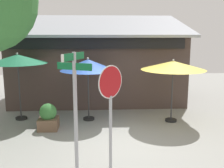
% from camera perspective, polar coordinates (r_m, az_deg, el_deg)
% --- Properties ---
extents(ground_plane, '(28.00, 28.00, 0.10)m').
position_cam_1_polar(ground_plane, '(8.57, 1.86, -12.43)').
color(ground_plane, gray).
extents(cafe_building, '(8.52, 4.71, 4.34)m').
position_cam_1_polar(cafe_building, '(13.45, -3.08, 3.96)').
color(cafe_building, '#473833').
rests_on(cafe_building, ground).
extents(street_sign_post, '(0.80, 0.86, 2.93)m').
position_cam_1_polar(street_sign_post, '(6.10, -7.93, -3.78)').
color(street_sign_post, '#A8AAB2').
rests_on(street_sign_post, ground).
extents(stop_sign, '(0.53, 0.51, 2.67)m').
position_cam_1_polar(stop_sign, '(5.75, -0.32, -4.16)').
color(stop_sign, '#A8AAB2').
rests_on(stop_sign, ground).
extents(patio_umbrella_forest_green_left, '(2.24, 2.24, 2.62)m').
position_cam_1_polar(patio_umbrella_forest_green_left, '(10.70, -19.65, 4.96)').
color(patio_umbrella_forest_green_left, black).
rests_on(patio_umbrella_forest_green_left, ground).
extents(patio_umbrella_royal_blue_center, '(2.11, 2.11, 2.45)m').
position_cam_1_polar(patio_umbrella_royal_blue_center, '(10.08, -5.19, 4.01)').
color(patio_umbrella_royal_blue_center, black).
rests_on(patio_umbrella_royal_blue_center, ground).
extents(patio_umbrella_mustard_right, '(2.40, 2.40, 2.40)m').
position_cam_1_polar(patio_umbrella_mustard_right, '(10.12, 13.01, 3.82)').
color(patio_umbrella_mustard_right, black).
rests_on(patio_umbrella_mustard_right, ground).
extents(sidewalk_planter, '(0.68, 0.68, 0.93)m').
position_cam_1_polar(sidewalk_planter, '(9.64, -13.53, -6.98)').
color(sidewalk_planter, brown).
rests_on(sidewalk_planter, ground).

